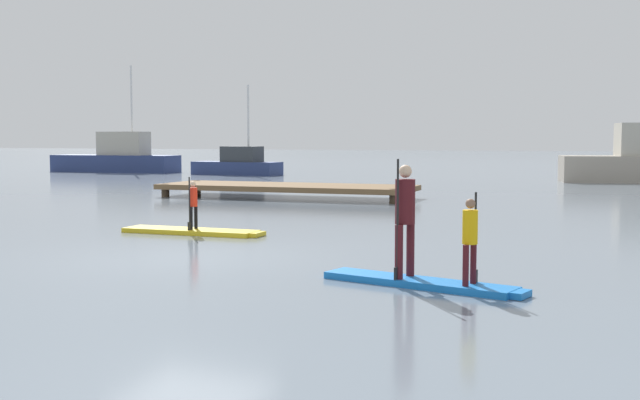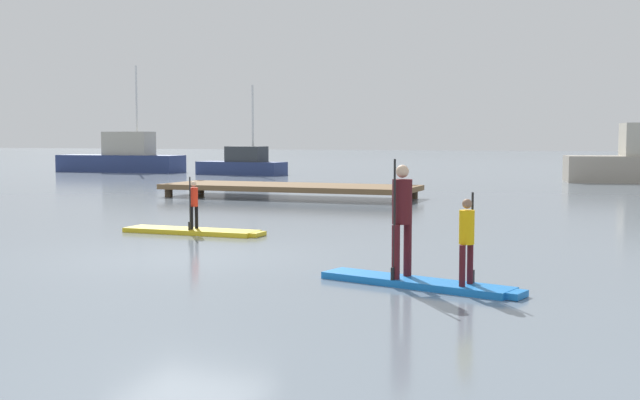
# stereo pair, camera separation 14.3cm
# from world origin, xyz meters

# --- Properties ---
(ground_plane) EXTENTS (240.00, 240.00, 0.00)m
(ground_plane) POSITION_xyz_m (0.00, 0.00, 0.00)
(ground_plane) COLOR slate
(paddleboard_near) EXTENTS (3.27, 0.77, 0.10)m
(paddleboard_near) POSITION_xyz_m (-1.75, 3.15, 0.05)
(paddleboard_near) COLOR gold
(paddleboard_near) RESTS_ON ground
(paddler_child_solo) EXTENTS (0.19, 0.38, 1.16)m
(paddler_child_solo) POSITION_xyz_m (-1.75, 3.14, 0.69)
(paddler_child_solo) COLOR black
(paddler_child_solo) RESTS_ON paddleboard_near
(paddleboard_far) EXTENTS (3.07, 1.29, 0.10)m
(paddleboard_far) POSITION_xyz_m (4.40, -1.29, 0.05)
(paddleboard_far) COLOR blue
(paddleboard_far) RESTS_ON ground
(paddler_adult) EXTENTS (0.35, 0.50, 1.71)m
(paddler_adult) POSITION_xyz_m (4.12, -1.22, 1.03)
(paddler_adult) COLOR #4C1419
(paddler_adult) RESTS_ON paddleboard_far
(paddler_child_front) EXTENTS (0.25, 0.40, 1.26)m
(paddler_child_front) POSITION_xyz_m (5.10, -1.47, 0.77)
(paddler_child_front) COLOR #4C1419
(paddler_child_front) RESTS_ON paddleboard_far
(fishing_boat_green_midground) EXTENTS (5.31, 2.10, 5.06)m
(fishing_boat_green_midground) POSITION_xyz_m (-13.12, 28.76, 0.61)
(fishing_boat_green_midground) COLOR navy
(fishing_boat_green_midground) RESTS_ON ground
(motor_boat_small_navy) EXTENTS (8.08, 2.18, 6.47)m
(motor_boat_small_navy) POSITION_xyz_m (-21.71, 29.56, 0.85)
(motor_boat_small_navy) COLOR navy
(motor_boat_small_navy) RESTS_ON ground
(floating_dock) EXTENTS (8.98, 2.92, 0.46)m
(floating_dock) POSITION_xyz_m (-3.87, 13.63, 0.37)
(floating_dock) COLOR brown
(floating_dock) RESTS_ON ground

